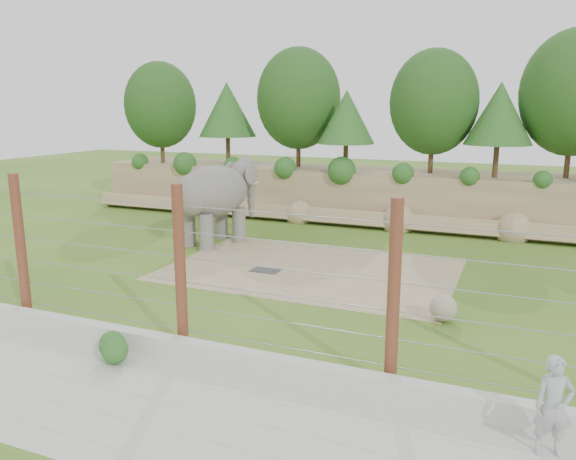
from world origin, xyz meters
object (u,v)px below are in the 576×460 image
at_px(stone_ball, 443,308).
at_px(barrier_fence, 180,269).
at_px(zookeeper, 553,406).
at_px(elephant, 213,203).

distance_m(stone_ball, barrier_fence, 7.10).
bearing_deg(zookeeper, elephant, 121.92).
height_order(barrier_fence, zookeeper, barrier_fence).
bearing_deg(elephant, barrier_fence, -45.88).
height_order(elephant, zookeeper, elephant).
xyz_separation_m(barrier_fence, zookeeper, (7.95, -1.18, -1.12)).
bearing_deg(stone_ball, zookeeper, -65.48).
height_order(stone_ball, barrier_fence, barrier_fence).
height_order(stone_ball, zookeeper, zookeeper).
relative_size(elephant, barrier_fence, 0.21).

